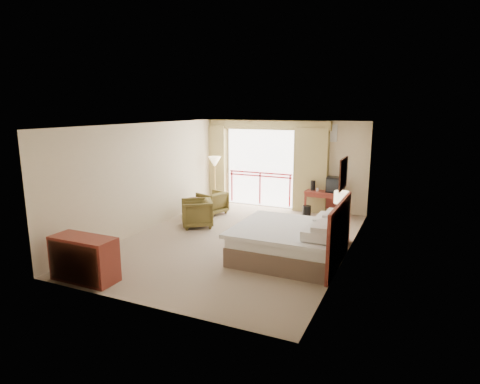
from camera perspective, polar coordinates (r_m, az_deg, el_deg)
The scene contains 29 objects.
floor at distance 9.52m, azimuth -0.37°, elevation -6.88°, with size 7.00×7.00×0.00m, color gray.
ceiling at distance 9.02m, azimuth -0.39°, elevation 9.58°, with size 7.00×7.00×0.00m, color white.
wall_back at distance 12.40m, azimuth 6.41°, elevation 3.88°, with size 5.00×5.00×0.00m, color beige.
wall_front at distance 6.25m, azimuth -13.93°, elevation -4.40°, with size 5.00×5.00×0.00m, color beige.
wall_left at distance 10.45m, azimuth -12.94°, elevation 2.15°, with size 7.00×7.00×0.00m, color beige.
wall_right at distance 8.46m, azimuth 15.20°, elevation -0.22°, with size 7.00×7.00×0.00m, color beige.
balcony_door at distance 12.67m, azimuth 2.91°, elevation 3.43°, with size 2.40×2.40×0.00m, color white.
balcony_railing at distance 12.71m, azimuth 2.86°, elevation 1.68°, with size 2.09×0.03×1.02m.
curtain_left at distance 13.23m, azimuth -3.97°, elevation 4.00°, with size 1.00×0.26×2.50m, color olive.
curtain_right at distance 12.04m, azimuth 10.03°, elevation 3.05°, with size 1.00×0.26×2.50m, color olive.
valance at distance 12.45m, azimuth 2.81°, elevation 9.52°, with size 4.40×0.22×0.28m, color olive.
hvac_vent at distance 11.94m, azimuth 12.48°, elevation 8.20°, with size 0.50×0.04×0.50m, color silver.
bed at distance 8.37m, azimuth 7.31°, elevation -6.95°, with size 2.13×2.06×0.97m.
headboard at distance 8.07m, azimuth 13.94°, elevation -5.88°, with size 0.06×2.10×1.30m, color maroon.
framed_art at distance 7.79m, azimuth 14.47°, elevation 2.54°, with size 0.04×0.72×0.60m.
nightstand at distance 9.58m, azimuth 13.93°, elevation -5.26°, with size 0.41×0.49×0.59m, color maroon.
table_lamp at distance 9.44m, azimuth 14.22°, elevation -0.80°, with size 0.33×0.33×0.59m.
phone at distance 9.35m, azimuth 13.57°, elevation -3.54°, with size 0.16×0.13×0.07m, color black.
desk at distance 11.83m, azimuth 11.98°, elevation -0.61°, with size 1.09×0.53×0.71m.
tv at distance 11.65m, azimuth 13.44°, elevation 1.00°, with size 0.48×0.39×0.44m.
coffee_maker at distance 11.81m, azimuth 10.33°, elevation 0.91°, with size 0.13×0.13×0.29m, color black.
cup at distance 11.74m, azimuth 10.97°, elevation 0.34°, with size 0.07×0.07×0.10m, color white.
wastebasket at distance 11.72m, azimuth 9.46°, elevation -2.66°, with size 0.24×0.24×0.30m, color black.
armchair_far at distance 11.90m, azimuth -3.93°, elevation -3.05°, with size 0.70×0.72×0.66m, color #4D411A.
armchair_near at distance 10.66m, azimuth -6.12°, elevation -4.88°, with size 0.77×0.79×0.72m, color #4D411A.
side_table at distance 11.49m, azimuth -6.44°, elevation -1.78°, with size 0.48×0.48×0.52m.
book at distance 11.46m, azimuth -6.46°, elevation -0.96°, with size 0.15×0.21×0.02m, color white.
floor_lamp at distance 12.62m, azimuth -3.62°, elevation 4.06°, with size 0.40×0.40×1.57m.
dresser at distance 7.82m, azimuth -21.30°, elevation -8.84°, with size 1.22×0.52×0.81m.
Camera 1 is at (3.76, -8.19, 3.07)m, focal length 30.00 mm.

